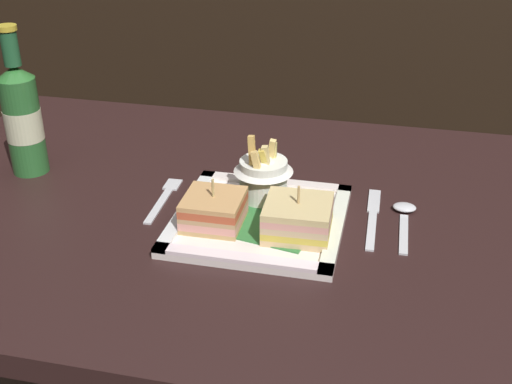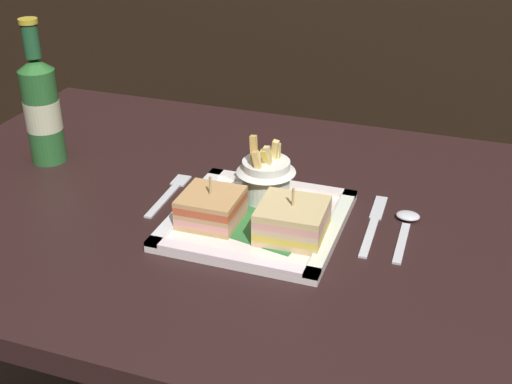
# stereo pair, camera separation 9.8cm
# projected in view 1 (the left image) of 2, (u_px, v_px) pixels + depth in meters

# --- Properties ---
(dining_table) EXTENTS (1.17, 0.76, 0.77)m
(dining_table) POSITION_uv_depth(u_px,v_px,m) (253.00, 278.00, 1.08)
(dining_table) COLOR black
(dining_table) RESTS_ON ground_plane
(square_plate) EXTENTS (0.24, 0.24, 0.02)m
(square_plate) POSITION_uv_depth(u_px,v_px,m) (260.00, 220.00, 0.97)
(square_plate) COLOR white
(square_plate) RESTS_ON dining_table
(sandwich_half_left) EXTENTS (0.08, 0.08, 0.07)m
(sandwich_half_left) POSITION_uv_depth(u_px,v_px,m) (214.00, 210.00, 0.95)
(sandwich_half_left) COLOR tan
(sandwich_half_left) RESTS_ON square_plate
(sandwich_half_right) EXTENTS (0.09, 0.09, 0.07)m
(sandwich_half_right) POSITION_uv_depth(u_px,v_px,m) (298.00, 218.00, 0.92)
(sandwich_half_right) COLOR #E1BB84
(sandwich_half_right) RESTS_ON square_plate
(fries_cup) EXTENTS (0.09, 0.09, 0.11)m
(fries_cup) POSITION_uv_depth(u_px,v_px,m) (263.00, 172.00, 1.00)
(fries_cup) COLOR white
(fries_cup) RESTS_ON square_plate
(beer_bottle) EXTENTS (0.06, 0.06, 0.25)m
(beer_bottle) POSITION_uv_depth(u_px,v_px,m) (22.00, 117.00, 1.09)
(beer_bottle) COLOR #2B672F
(beer_bottle) RESTS_ON dining_table
(fork) EXTENTS (0.03, 0.14, 0.00)m
(fork) POSITION_uv_depth(u_px,v_px,m) (164.00, 197.00, 1.04)
(fork) COLOR silver
(fork) RESTS_ON dining_table
(knife) EXTENTS (0.02, 0.18, 0.00)m
(knife) POSITION_uv_depth(u_px,v_px,m) (373.00, 215.00, 0.99)
(knife) COLOR silver
(knife) RESTS_ON dining_table
(spoon) EXTENTS (0.04, 0.14, 0.01)m
(spoon) POSITION_uv_depth(u_px,v_px,m) (404.00, 215.00, 0.99)
(spoon) COLOR silver
(spoon) RESTS_ON dining_table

